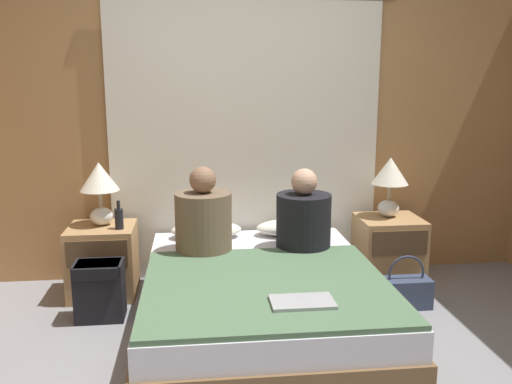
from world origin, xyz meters
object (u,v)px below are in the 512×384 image
(lamp_left, at_px, (100,184))
(person_left_in_bed, at_px, (204,220))
(nightstand_right, at_px, (388,250))
(laptop_on_bed, at_px, (302,302))
(beer_bottle_on_left_stand, at_px, (119,218))
(nightstand_left, at_px, (103,261))
(person_right_in_bed, at_px, (304,218))
(bed, at_px, (261,300))
(pillow_left, at_px, (206,230))
(handbag_on_floor, at_px, (405,291))
(pillow_right, at_px, (291,227))
(lamp_right, at_px, (390,178))
(backpack_on_floor, at_px, (100,287))

(lamp_left, height_order, person_left_in_bed, person_left_in_bed)
(nightstand_right, relative_size, laptop_on_bed, 1.56)
(lamp_left, xyz_separation_m, beer_bottle_on_left_stand, (0.14, -0.13, -0.23))
(nightstand_left, bearing_deg, lamp_left, 90.00)
(person_right_in_bed, relative_size, beer_bottle_on_left_stand, 2.80)
(person_left_in_bed, bearing_deg, bed, -49.28)
(nightstand_right, height_order, lamp_left, lamp_left)
(pillow_left, xyz_separation_m, handbag_on_floor, (1.38, -0.55, -0.34))
(nightstand_left, relative_size, pillow_left, 0.98)
(nightstand_left, relative_size, lamp_left, 1.12)
(nightstand_right, bearing_deg, lamp_left, 178.74)
(pillow_left, height_order, beer_bottle_on_left_stand, beer_bottle_on_left_stand)
(bed, xyz_separation_m, pillow_right, (0.33, 0.77, 0.26))
(bed, xyz_separation_m, lamp_right, (1.09, 0.75, 0.64))
(lamp_left, relative_size, pillow_left, 0.87)
(lamp_left, bearing_deg, nightstand_right, -1.26)
(handbag_on_floor, bearing_deg, laptop_on_bed, -137.89)
(lamp_left, height_order, lamp_right, same)
(nightstand_left, xyz_separation_m, nightstand_right, (2.19, 0.00, 0.00))
(nightstand_right, relative_size, lamp_left, 1.12)
(bed, relative_size, beer_bottle_on_left_stand, 9.19)
(person_right_in_bed, distance_m, handbag_on_floor, 0.88)
(nightstand_right, bearing_deg, nightstand_left, 180.00)
(pillow_right, bearing_deg, lamp_right, -2.14)
(handbag_on_floor, bearing_deg, nightstand_left, 167.53)
(pillow_left, distance_m, pillow_right, 0.65)
(beer_bottle_on_left_stand, bearing_deg, pillow_left, 14.07)
(person_left_in_bed, bearing_deg, laptop_on_bed, -63.72)
(lamp_right, relative_size, beer_bottle_on_left_stand, 2.24)
(bed, height_order, beer_bottle_on_left_stand, beer_bottle_on_left_stand)
(pillow_right, bearing_deg, backpack_on_floor, -159.78)
(beer_bottle_on_left_stand, distance_m, handbag_on_floor, 2.10)
(laptop_on_bed, bearing_deg, pillow_left, 108.96)
(pillow_right, bearing_deg, beer_bottle_on_left_stand, -173.01)
(beer_bottle_on_left_stand, bearing_deg, laptop_on_bed, -47.96)
(nightstand_left, relative_size, person_right_in_bed, 0.90)
(laptop_on_bed, relative_size, handbag_on_floor, 0.88)
(lamp_left, distance_m, pillow_right, 1.47)
(pillow_left, distance_m, person_left_in_bed, 0.41)
(lamp_right, xyz_separation_m, backpack_on_floor, (-2.14, -0.48, -0.61))
(person_left_in_bed, relative_size, beer_bottle_on_left_stand, 2.93)
(person_left_in_bed, bearing_deg, nightstand_right, 11.38)
(person_right_in_bed, height_order, backpack_on_floor, person_right_in_bed)
(person_right_in_bed, bearing_deg, nightstand_left, 168.63)
(person_left_in_bed, xyz_separation_m, backpack_on_floor, (-0.70, -0.14, -0.41))
(pillow_right, bearing_deg, nightstand_left, -176.91)
(lamp_left, bearing_deg, pillow_left, 2.14)
(backpack_on_floor, bearing_deg, nightstand_left, 95.75)
(lamp_right, xyz_separation_m, laptop_on_bed, (-0.95, -1.34, -0.40))
(lamp_left, height_order, backpack_on_floor, lamp_left)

